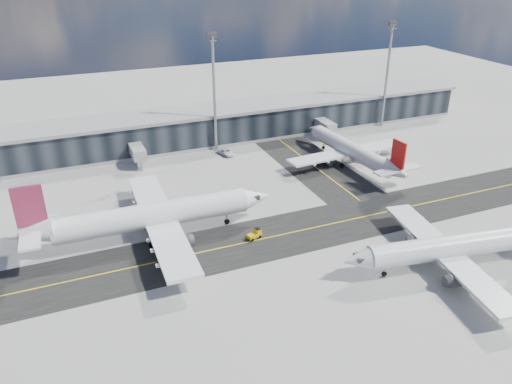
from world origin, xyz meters
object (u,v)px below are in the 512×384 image
airliner_af (149,216)px  airliner_redtail (352,151)px  service_van (226,152)px  baggage_tug (255,234)px  airliner_near (455,246)px

airliner_af → airliner_redtail: airliner_af is taller
airliner_redtail → service_van: 30.65m
airliner_redtail → baggage_tug: bearing=-151.3°
airliner_af → airliner_redtail: 52.72m
airliner_af → airliner_near: bearing=59.2°
airliner_redtail → airliner_af: bearing=-168.0°
airliner_af → airliner_redtail: size_ratio=1.21×
airliner_af → baggage_tug: size_ratio=15.38×
airliner_redtail → service_van: (-25.17, 17.25, -2.88)m
airliner_near → service_van: 61.89m
baggage_tug → service_van: size_ratio=0.56×
airliner_near → service_van: (-17.48, 59.29, -2.96)m
baggage_tug → service_van: (8.44, 39.20, -0.11)m
airliner_redtail → airliner_near: (-7.69, -42.04, 0.08)m
airliner_near → airliner_redtail: bearing=-1.4°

